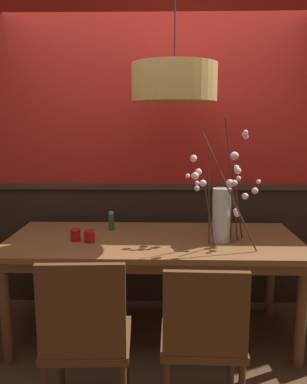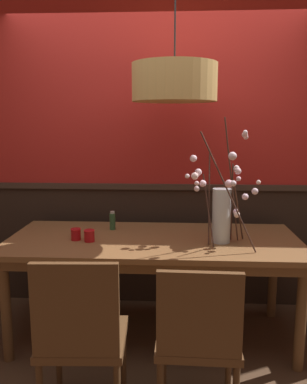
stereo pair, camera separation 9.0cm
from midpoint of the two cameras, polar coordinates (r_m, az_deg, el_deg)
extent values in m
plane|color=#4C3321|center=(3.23, -0.85, -20.04)|extent=(24.00, 24.00, 0.00)
cube|color=#2D2119|center=(3.60, -0.48, -7.62)|extent=(5.42, 0.12, 1.05)
cube|color=#3E2E24|center=(3.47, -0.49, 0.92)|extent=(5.42, 0.14, 0.05)
cube|color=#B2231E|center=(3.45, -0.51, 15.01)|extent=(5.42, 0.12, 1.74)
cube|color=brown|center=(2.92, -0.89, -7.06)|extent=(2.14, 0.92, 0.04)
cube|color=brown|center=(2.94, -0.88, -8.16)|extent=(2.03, 0.81, 0.08)
cylinder|color=brown|center=(2.93, -21.48, -15.88)|extent=(0.07, 0.07, 0.74)
cylinder|color=brown|center=(2.86, 19.74, -16.47)|extent=(0.07, 0.07, 0.74)
cylinder|color=brown|center=(3.57, -16.85, -10.88)|extent=(0.07, 0.07, 0.74)
cylinder|color=brown|center=(3.50, 15.92, -11.20)|extent=(0.07, 0.07, 0.74)
cube|color=brown|center=(3.77, 4.86, -8.15)|extent=(0.48, 0.42, 0.04)
cube|color=brown|center=(3.86, 4.56, -4.09)|extent=(0.43, 0.07, 0.42)
cylinder|color=#492F1A|center=(3.73, 8.19, -12.21)|extent=(0.04, 0.04, 0.42)
cylinder|color=#492F1A|center=(3.68, 2.08, -12.45)|extent=(0.04, 0.04, 0.42)
cylinder|color=#492F1A|center=(4.02, 7.28, -10.50)|extent=(0.04, 0.04, 0.42)
cylinder|color=#492F1A|center=(3.97, 1.65, -10.69)|extent=(0.04, 0.04, 0.42)
cube|color=brown|center=(2.32, 5.86, -20.54)|extent=(0.46, 0.40, 0.04)
cube|color=brown|center=(2.04, 6.27, -17.17)|extent=(0.43, 0.05, 0.44)
cylinder|color=#492F1A|center=(2.58, 0.87, -23.07)|extent=(0.04, 0.04, 0.42)
cylinder|color=#492F1A|center=(2.60, 10.19, -22.97)|extent=(0.04, 0.04, 0.42)
cube|color=brown|center=(2.33, -10.57, -20.27)|extent=(0.48, 0.46, 0.04)
cube|color=brown|center=(2.03, -11.72, -16.61)|extent=(0.43, 0.06, 0.49)
cylinder|color=#492F1A|center=(2.65, -14.28, -22.35)|extent=(0.04, 0.04, 0.42)
cylinder|color=#492F1A|center=(2.59, -5.00, -22.79)|extent=(0.04, 0.04, 0.42)
cylinder|color=#492F1A|center=(3.47, 20.16, -14.26)|extent=(0.04, 0.04, 0.45)
cylinder|color=silver|center=(2.82, 8.91, -3.33)|extent=(0.13, 0.13, 0.38)
cylinder|color=silver|center=(2.86, 8.83, -6.18)|extent=(0.12, 0.12, 0.08)
cylinder|color=#472D23|center=(2.79, 11.30, -2.63)|extent=(0.13, 0.25, 0.47)
sphere|color=#F9C7E2|center=(2.80, 10.98, -2.77)|extent=(0.04, 0.04, 0.04)
sphere|color=silver|center=(2.75, 13.59, 0.18)|extent=(0.04, 0.04, 0.04)
sphere|color=#FFDCCE|center=(2.76, 11.10, -3.16)|extent=(0.04, 0.04, 0.04)
sphere|color=silver|center=(2.77, 12.24, -0.60)|extent=(0.04, 0.04, 0.04)
sphere|color=#FDD8D0|center=(2.73, 14.07, 1.45)|extent=(0.03, 0.03, 0.03)
cylinder|color=#472D23|center=(2.80, 10.38, -1.53)|extent=(0.03, 0.13, 0.56)
sphere|color=silver|center=(2.80, 9.83, -1.93)|extent=(0.04, 0.04, 0.04)
sphere|color=#FEC8D7|center=(2.73, 11.32, 1.95)|extent=(0.03, 0.03, 0.03)
sphere|color=#FACED8|center=(2.75, 11.22, 3.04)|extent=(0.05, 0.05, 0.05)
sphere|color=white|center=(2.77, 11.00, 3.44)|extent=(0.04, 0.04, 0.04)
cylinder|color=#472D23|center=(2.79, 7.06, -2.45)|extent=(0.07, 0.26, 0.47)
sphere|color=#FBC9D0|center=(2.72, 5.40, 1.30)|extent=(0.03, 0.03, 0.03)
sphere|color=#FFD7D2|center=(2.73, 5.11, 2.35)|extent=(0.05, 0.05, 0.05)
sphere|color=white|center=(2.75, 5.40, 0.52)|extent=(0.04, 0.04, 0.04)
sphere|color=white|center=(2.71, 4.03, 2.33)|extent=(0.03, 0.03, 0.03)
cylinder|color=#472D23|center=(2.57, 10.01, -0.07)|extent=(0.38, 0.03, 0.78)
sphere|color=silver|center=(2.39, 10.59, 5.17)|extent=(0.05, 0.05, 0.05)
sphere|color=white|center=(2.52, 10.68, 1.28)|extent=(0.04, 0.04, 0.04)
sphere|color=#FEC8DB|center=(2.56, 10.04, 1.24)|extent=(0.05, 0.05, 0.05)
cylinder|color=#472D23|center=(2.82, 7.16, -0.77)|extent=(0.02, 0.22, 0.62)
sphere|color=white|center=(2.77, 6.26, 1.27)|extent=(0.05, 0.05, 0.05)
sphere|color=white|center=(2.77, 4.89, 4.88)|extent=(0.05, 0.05, 0.05)
sphere|color=#FBD1DD|center=(2.80, 5.60, 2.90)|extent=(0.05, 0.05, 0.05)
cylinder|color=#472D23|center=(2.73, 10.36, 1.46)|extent=(0.15, 0.19, 0.87)
sphere|color=#FEC9D1|center=(2.69, 12.32, 7.80)|extent=(0.03, 0.03, 0.03)
sphere|color=white|center=(2.64, 12.26, 8.45)|extent=(0.03, 0.03, 0.03)
sphere|color=#FFC6CF|center=(2.68, 12.17, 8.14)|extent=(0.04, 0.04, 0.04)
cylinder|color=red|center=(2.90, -12.09, -6.11)|extent=(0.07, 0.07, 0.09)
torus|color=red|center=(2.89, -12.12, -5.37)|extent=(0.08, 0.08, 0.01)
cylinder|color=silver|center=(2.91, -12.09, -6.35)|extent=(0.05, 0.05, 0.04)
cylinder|color=red|center=(2.85, -10.16, -6.33)|extent=(0.07, 0.07, 0.09)
torus|color=red|center=(2.84, -10.19, -5.58)|extent=(0.08, 0.08, 0.01)
cylinder|color=silver|center=(2.86, -10.15, -6.58)|extent=(0.05, 0.05, 0.04)
cylinder|color=#2D5633|center=(3.14, -6.94, -4.31)|extent=(0.05, 0.05, 0.13)
cylinder|color=beige|center=(3.12, -6.97, -2.99)|extent=(0.03, 0.03, 0.02)
cylinder|color=tan|center=(2.84, 2.09, 15.54)|extent=(0.60, 0.60, 0.26)
sphere|color=#F9EAB7|center=(2.84, 2.09, 14.77)|extent=(0.14, 0.14, 0.14)
cylinder|color=black|center=(2.93, 2.16, 25.52)|extent=(0.01, 0.01, 0.76)
camera|label=1|loc=(0.04, -90.91, -0.16)|focal=36.81mm
camera|label=2|loc=(0.04, 89.09, 0.16)|focal=36.81mm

